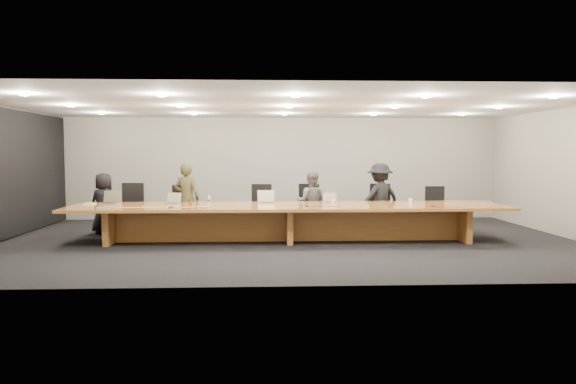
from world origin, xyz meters
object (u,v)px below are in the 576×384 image
object	(u,v)px
laptop_c	(267,197)
laptop_a	(110,197)
conference_table	(289,216)
chair_mid_right	(307,208)
paper_cup_near	(333,202)
person_c	(311,202)
chair_mid_left	(260,208)
mic_left	(171,207)
person_d	(380,198)
chair_far_left	(131,208)
chair_far_right	(437,208)
chair_left	(182,209)
mic_right	(432,206)
water_bottle	(209,200)
paper_cup_far	(411,201)
person_b	(187,198)
amber_mug	(191,203)
mic_center	(307,206)
laptop_b	(172,198)
av_box	(102,208)
chair_right	(379,207)
person_a	(104,203)
laptop_d	(330,198)

from	to	relation	value
laptop_c	laptop_a	bearing A→B (deg)	172.89
laptop_a	conference_table	bearing A→B (deg)	3.17
chair_mid_right	laptop_c	bearing A→B (deg)	-121.25
paper_cup_near	person_c	bearing A→B (deg)	108.06
chair_mid_left	mic_left	world-z (taller)	chair_mid_left
chair_mid_right	person_d	world-z (taller)	person_d
chair_far_left	chair_mid_left	distance (m)	2.92
chair_far_right	person_d	world-z (taller)	person_d
chair_left	mic_right	size ratio (longest dim) A/B	10.10
water_bottle	paper_cup_far	bearing A→B (deg)	4.25
person_c	mic_left	xyz separation A→B (m)	(-2.93, -1.71, 0.06)
conference_table	person_b	bearing A→B (deg)	153.03
mic_right	paper_cup_far	bearing A→B (deg)	102.58
chair_left	amber_mug	distance (m)	1.26
chair_far_left	laptop_c	world-z (taller)	chair_far_left
person_c	mic_center	size ratio (longest dim) A/B	12.88
laptop_b	chair_left	bearing A→B (deg)	98.52
person_b	av_box	world-z (taller)	person_b
laptop_a	chair_mid_right	bearing A→B (deg)	20.94
chair_mid_left	amber_mug	distance (m)	1.94
chair_right	person_a	size ratio (longest dim) A/B	0.82
laptop_b	paper_cup_far	world-z (taller)	laptop_b
person_b	person_c	bearing A→B (deg)	-164.74
chair_right	laptop_c	xyz separation A→B (m)	(-2.62, -0.84, 0.33)
chair_mid_right	paper_cup_near	xyz separation A→B (m)	(0.45, -1.14, 0.23)
chair_mid_left	chair_mid_right	xyz separation A→B (m)	(1.09, -0.05, 0.00)
laptop_a	amber_mug	size ratio (longest dim) A/B	3.60
paper_cup_near	av_box	world-z (taller)	paper_cup_near
laptop_c	paper_cup_far	bearing A→B (deg)	-8.19
chair_mid_right	chair_mid_left	bearing A→B (deg)	-166.80
amber_mug	av_box	xyz separation A→B (m)	(-1.62, -0.67, -0.04)
laptop_d	mic_left	world-z (taller)	laptop_d
amber_mug	person_c	bearing A→B (deg)	24.67
chair_mid_right	mic_center	distance (m)	1.63
chair_far_left	paper_cup_near	xyz separation A→B (m)	(4.46, -1.11, 0.22)
chair_right	paper_cup_near	distance (m)	1.67
chair_mid_right	laptop_b	distance (m)	3.10
person_b	mic_left	world-z (taller)	person_b
person_d	laptop_b	size ratio (longest dim) A/B	5.15
chair_left	mic_left	xyz separation A→B (m)	(0.01, -1.70, 0.21)
chair_far_right	person_a	bearing A→B (deg)	-175.24
person_c	paper_cup_far	size ratio (longest dim) A/B	14.32
chair_far_left	laptop_d	world-z (taller)	chair_far_left
conference_table	chair_left	size ratio (longest dim) A/B	8.04
paper_cup_near	mic_left	xyz separation A→B (m)	(-3.29, -0.62, -0.03)
laptop_c	mic_left	world-z (taller)	laptop_c
chair_mid_left	laptop_c	distance (m)	0.99
chair_left	laptop_b	xyz separation A→B (m)	(-0.10, -0.85, 0.31)
person_a	paper_cup_far	distance (m)	6.84
chair_far_left	laptop_a	bearing A→B (deg)	-109.21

